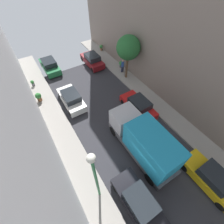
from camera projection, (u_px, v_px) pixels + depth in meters
The scene contains 17 objects.
ground at pixel (149, 162), 12.79m from camera, with size 32.00×32.00×0.00m, color #2D2D33.
sidewalk_left at pixel (95, 198), 11.01m from camera, with size 2.00×44.00×0.15m, color gray.
sidewalk_right at pixel (190, 134), 14.47m from camera, with size 2.00×44.00×0.15m, color gray.
parked_car_left_1 at pixel (139, 202), 10.29m from camera, with size 1.78×4.20×1.57m.
parked_car_left_2 at pixel (71, 99), 16.57m from camera, with size 1.78×4.20×1.57m.
parked_car_left_3 at pixel (50, 66), 20.63m from camera, with size 1.78×4.20×1.57m.
parked_car_right_2 at pixel (211, 178), 11.28m from camera, with size 1.78×4.20×1.57m.
parked_car_right_3 at pixel (138, 106), 15.90m from camera, with size 1.78×4.20×1.57m.
parked_car_right_4 at pixel (92, 60), 21.51m from camera, with size 1.78×4.20×1.57m.
delivery_truck at pixel (144, 141), 12.03m from camera, with size 2.26×6.60×3.38m.
pedestrian at pixel (123, 66), 20.02m from camera, with size 0.40×0.36×1.72m.
street_tree_1 at pixel (128, 48), 17.06m from camera, with size 2.68×2.68×5.22m.
potted_plant_0 at pixel (121, 64), 21.01m from camera, with size 0.57×0.57×0.89m.
potted_plant_1 at pixel (33, 83), 18.59m from camera, with size 0.40×0.40×0.72m.
potted_plant_3 at pixel (38, 97), 16.81m from camera, with size 0.63×0.63×1.00m.
potted_plant_4 at pixel (101, 47), 24.01m from camera, with size 0.52×0.52×0.87m.
lamp_post at pixel (95, 174), 8.09m from camera, with size 0.44×0.44×6.18m.
Camera 1 is at (-5.34, -2.76, 12.41)m, focal length 24.99 mm.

